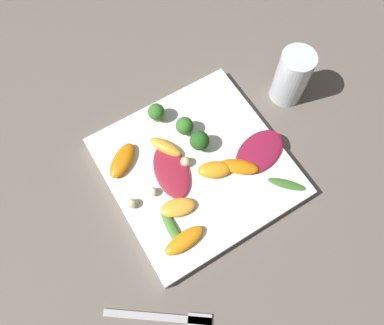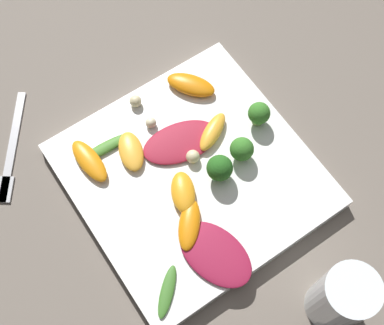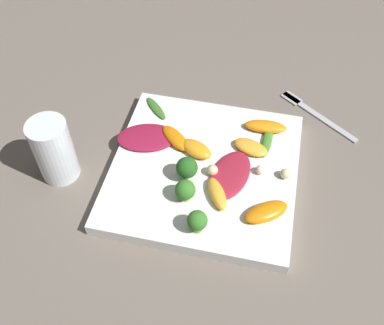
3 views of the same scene
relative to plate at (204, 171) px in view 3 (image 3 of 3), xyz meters
The scene contains 20 objects.
ground_plane 0.01m from the plate, ahead, with size 2.40×2.40×0.00m, color #6B6056.
plate is the anchor object (origin of this frame).
drinking_glass 0.24m from the plate, 11.08° to the left, with size 0.06×0.06×0.11m.
fork 0.25m from the plate, 130.97° to the right, with size 0.15×0.11×0.01m.
radicchio_leaf_0 0.05m from the plate, 165.66° to the left, with size 0.08×0.12×0.01m.
radicchio_leaf_1 0.11m from the plate, 19.62° to the right, with size 0.12×0.09×0.01m.
orange_segment_0 0.09m from the plate, 142.89° to the right, with size 0.07×0.05×0.01m.
orange_segment_1 0.13m from the plate, 146.61° to the left, with size 0.08×0.07×0.02m.
orange_segment_2 0.14m from the plate, 129.81° to the right, with size 0.07×0.03×0.01m.
orange_segment_3 0.08m from the plate, 36.76° to the right, with size 0.07×0.06×0.02m.
orange_segment_4 0.04m from the plate, 54.25° to the right, with size 0.07×0.05×0.02m.
orange_segment_5 0.07m from the plate, 119.59° to the left, with size 0.05×0.07×0.02m.
broccoli_floret_0 0.12m from the plate, 96.25° to the left, with size 0.03×0.03×0.04m.
broccoli_floret_1 0.05m from the plate, 49.77° to the left, with size 0.03×0.03×0.04m.
broccoli_floret_2 0.08m from the plate, 76.26° to the left, with size 0.03×0.03×0.04m.
arugula_sprig_0 0.16m from the plate, 45.03° to the right, with size 0.06×0.06×0.01m.
arugula_sprig_1 0.12m from the plate, 140.31° to the right, with size 0.02×0.08×0.01m.
macadamia_nut_0 0.03m from the plate, 142.92° to the left, with size 0.02×0.02×0.02m.
macadamia_nut_1 0.09m from the plate, behind, with size 0.02×0.02×0.02m.
macadamia_nut_2 0.13m from the plate, behind, with size 0.02×0.02×0.02m.
Camera 3 is at (-0.08, 0.45, 0.59)m, focal length 42.00 mm.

